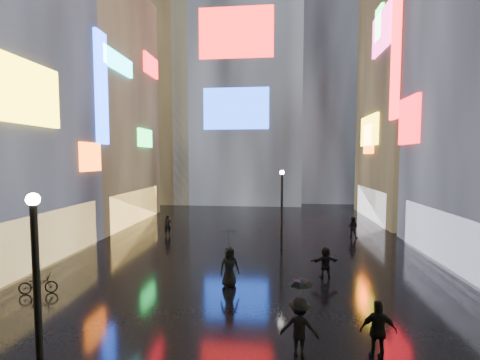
# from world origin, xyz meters

# --- Properties ---
(ground) EXTENTS (140.00, 140.00, 0.00)m
(ground) POSITION_xyz_m (0.00, 20.00, 0.00)
(ground) COLOR black
(ground) RESTS_ON ground
(building_left_far) EXTENTS (10.28, 12.00, 22.00)m
(building_left_far) POSITION_xyz_m (-15.98, 26.00, 10.98)
(building_left_far) COLOR black
(building_left_far) RESTS_ON ground
(building_right_far) EXTENTS (10.28, 12.00, 28.00)m
(building_right_far) POSITION_xyz_m (15.98, 30.00, 13.98)
(building_right_far) COLOR black
(building_right_far) RESTS_ON ground
(tower_main) EXTENTS (16.00, 14.20, 42.00)m
(tower_main) POSITION_xyz_m (-3.00, 43.97, 21.01)
(tower_main) COLOR black
(tower_main) RESTS_ON ground
(tower_flank_right) EXTENTS (12.00, 12.00, 34.00)m
(tower_flank_right) POSITION_xyz_m (9.00, 46.00, 17.00)
(tower_flank_right) COLOR black
(tower_flank_right) RESTS_ON ground
(tower_flank_left) EXTENTS (10.00, 10.00, 26.00)m
(tower_flank_left) POSITION_xyz_m (-14.00, 42.00, 13.00)
(tower_flank_left) COLOR black
(tower_flank_left) RESTS_ON ground
(lamp_near) EXTENTS (0.30, 0.30, 5.20)m
(lamp_near) POSITION_xyz_m (-3.98, 4.40, 2.94)
(lamp_near) COLOR black
(lamp_near) RESTS_ON ground
(lamp_far) EXTENTS (0.30, 0.30, 5.20)m
(lamp_far) POSITION_xyz_m (2.08, 18.64, 2.94)
(lamp_far) COLOR black
(lamp_far) RESTS_ON ground
(pedestrian_2) EXTENTS (1.25, 0.82, 1.81)m
(pedestrian_2) POSITION_xyz_m (2.29, 7.12, 0.90)
(pedestrian_2) COLOR black
(pedestrian_2) RESTS_ON ground
(pedestrian_3) EXTENTS (1.06, 0.47, 1.79)m
(pedestrian_3) POSITION_xyz_m (4.60, 7.17, 0.90)
(pedestrian_3) COLOR black
(pedestrian_3) RESTS_ON ground
(pedestrian_4) EXTENTS (1.06, 0.89, 1.86)m
(pedestrian_4) POSITION_xyz_m (-0.51, 12.14, 0.93)
(pedestrian_4) COLOR black
(pedestrian_4) RESTS_ON ground
(pedestrian_5) EXTENTS (1.49, 0.72, 1.54)m
(pedestrian_5) POSITION_xyz_m (4.13, 13.72, 0.77)
(pedestrian_5) COLOR black
(pedestrian_5) RESTS_ON ground
(pedestrian_6) EXTENTS (0.67, 0.56, 1.55)m
(pedestrian_6) POSITION_xyz_m (-6.59, 21.49, 0.78)
(pedestrian_6) COLOR black
(pedestrian_6) RESTS_ON ground
(pedestrian_7) EXTENTS (0.94, 0.85, 1.58)m
(pedestrian_7) POSITION_xyz_m (7.50, 22.23, 0.79)
(pedestrian_7) COLOR black
(pedestrian_7) RESTS_ON ground
(umbrella_1) EXTENTS (0.95, 0.95, 0.62)m
(umbrella_1) POSITION_xyz_m (2.29, 7.12, 2.12)
(umbrella_1) COLOR black
(umbrella_1) RESTS_ON pedestrian_2
(umbrella_2) EXTENTS (1.24, 1.23, 0.84)m
(umbrella_2) POSITION_xyz_m (-0.51, 12.14, 2.28)
(umbrella_2) COLOR black
(umbrella_2) RESTS_ON pedestrian_4
(bicycle) EXTENTS (1.70, 0.98, 0.84)m
(bicycle) POSITION_xyz_m (-8.82, 10.51, 0.42)
(bicycle) COLOR black
(bicycle) RESTS_ON ground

